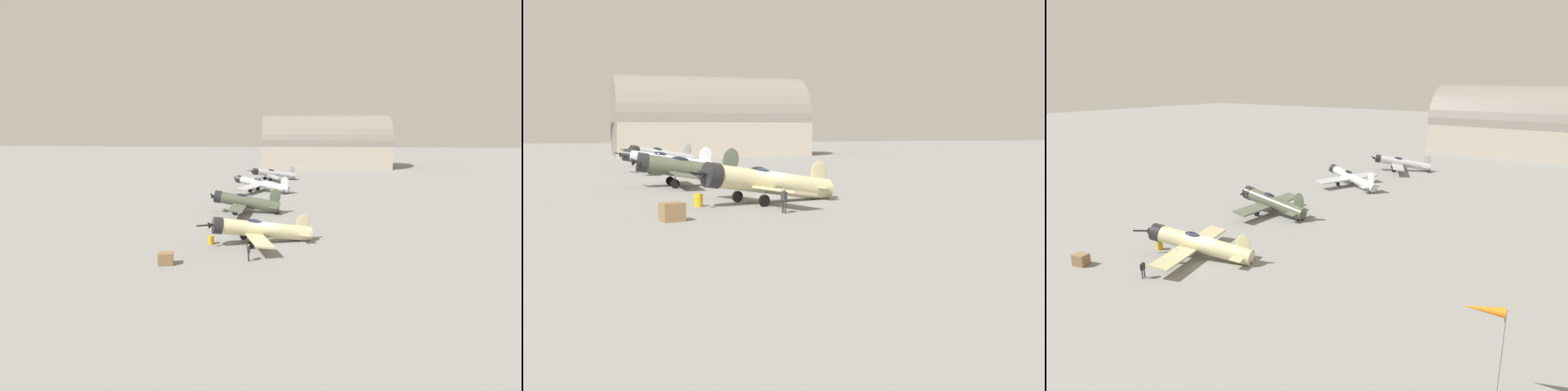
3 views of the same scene
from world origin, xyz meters
The scene contains 9 objects.
ground_plane centered at (0.00, 0.00, 0.00)m, with size 400.00×400.00×0.00m, color gray.
airplane_foreground centered at (-0.16, 0.49, 1.45)m, with size 10.97×11.43×3.16m.
airplane_mid_apron centered at (14.90, 3.73, 1.58)m, with size 10.80×10.30×3.53m.
airplane_far_line centered at (33.79, 3.04, 1.46)m, with size 10.95×10.98×3.12m.
airplane_outer_stand centered at (49.87, 1.56, 1.51)m, with size 11.91×10.71×3.15m.
ground_crew_mechanic centered at (-5.91, 0.98, 0.95)m, with size 0.59×0.32×1.56m.
equipment_crate centered at (-7.43, 8.06, 0.53)m, with size 1.27×1.48×1.07m.
fuel_drum centered at (-0.83, 5.38, 0.43)m, with size 0.63×0.63×0.86m.
distant_hangar centered at (83.42, -12.08, 5.45)m, with size 17.91×36.19×17.55m.
Camera 1 is at (-41.32, -2.86, 11.90)m, focal length 28.62 mm.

